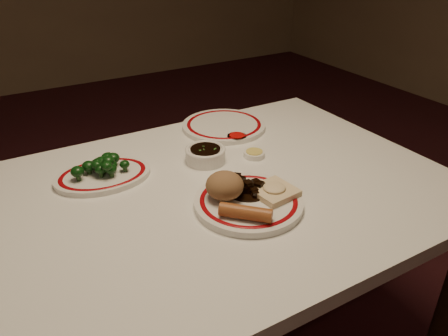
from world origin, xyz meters
The scene contains 12 objects.
dining_table centered at (0.00, 0.00, 0.66)m, with size 1.20×0.90×0.75m.
main_plate centered at (0.00, -0.12, 0.76)m, with size 0.31×0.31×0.02m.
rice_mound centered at (-0.05, -0.08, 0.80)m, with size 0.09×0.09×0.07m, color #8C6442.
spring_roll centered at (-0.05, -0.18, 0.78)m, with size 0.03×0.03×0.12m, color #9B5326.
fried_wonton centered at (0.07, -0.13, 0.78)m, with size 0.11×0.11×0.03m.
stirfry_heap centered at (0.02, -0.08, 0.78)m, with size 0.11×0.11×0.03m.
broccoli_plate centered at (-0.27, 0.20, 0.76)m, with size 0.28×0.24×0.02m.
broccoli_pile centered at (-0.27, 0.20, 0.79)m, with size 0.15×0.11×0.05m.
soy_bowl centered at (0.02, 0.14, 0.77)m, with size 0.12×0.12×0.04m.
sweet_sour_dish centered at (0.17, 0.22, 0.76)m, with size 0.06×0.06×0.02m.
mustard_dish centered at (0.16, 0.10, 0.76)m, with size 0.06×0.06×0.02m.
far_plate centered at (0.19, 0.33, 0.76)m, with size 0.31×0.31×0.02m.
Camera 1 is at (-0.51, -0.87, 1.35)m, focal length 35.00 mm.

